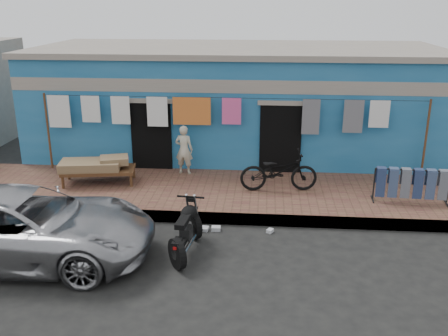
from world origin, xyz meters
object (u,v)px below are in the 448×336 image
(charpoy, at_px, (99,171))
(jeans_rack, at_px, (411,185))
(motorcycle, at_px, (186,229))
(seated_person, at_px, (184,150))
(car, at_px, (23,225))
(bicycle, at_px, (279,167))

(charpoy, xyz_separation_m, jeans_rack, (7.57, -0.63, 0.10))
(motorcycle, distance_m, jeans_rack, 5.42)
(motorcycle, relative_size, jeans_rack, 0.92)
(seated_person, bearing_deg, jeans_rack, 172.97)
(charpoy, relative_size, jeans_rack, 1.15)
(jeans_rack, bearing_deg, car, -159.66)
(seated_person, relative_size, jeans_rack, 0.75)
(car, relative_size, charpoy, 2.47)
(charpoy, distance_m, jeans_rack, 7.60)
(seated_person, height_order, bicycle, seated_person)
(seated_person, height_order, motorcycle, seated_person)
(seated_person, height_order, jeans_rack, seated_person)
(seated_person, relative_size, bicycle, 0.71)
(charpoy, height_order, jeans_rack, jeans_rack)
(car, xyz_separation_m, seated_person, (2.33, 4.46, 0.21))
(charpoy, bearing_deg, motorcycle, -48.14)
(seated_person, xyz_separation_m, bicycle, (2.50, -1.06, -0.06))
(motorcycle, bearing_deg, seated_person, 105.18)
(motorcycle, bearing_deg, car, -164.60)
(motorcycle, bearing_deg, charpoy, 137.54)
(car, bearing_deg, motorcycle, -82.92)
(jeans_rack, bearing_deg, seated_person, 164.28)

